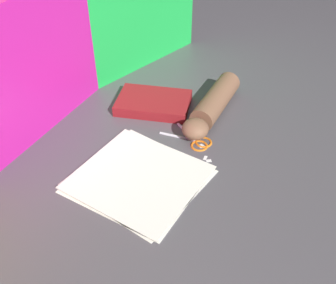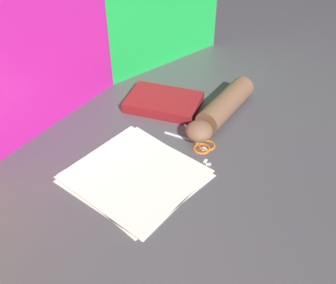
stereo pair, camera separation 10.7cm
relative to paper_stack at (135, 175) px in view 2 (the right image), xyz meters
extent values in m
plane|color=#4C494F|center=(0.12, 0.00, 0.00)|extent=(6.00, 6.00, 0.00)
cube|color=#D81E9E|center=(0.13, 0.38, 0.20)|extent=(0.76, 0.12, 0.41)
cube|color=white|center=(0.00, 0.00, 0.00)|extent=(0.31, 0.33, 0.00)
cube|color=white|center=(0.00, 0.00, 0.00)|extent=(0.31, 0.33, 0.00)
cube|color=white|center=(0.00, 0.00, 0.00)|extent=(0.30, 0.32, 0.00)
cube|color=maroon|center=(0.30, 0.16, 0.01)|extent=(0.24, 0.28, 0.03)
sphere|color=silver|center=(0.22, -0.04, 0.00)|extent=(0.01, 0.01, 0.01)
cylinder|color=silver|center=(0.21, 0.01, 0.00)|extent=(0.03, 0.11, 0.01)
torus|color=orange|center=(0.23, -0.07, 0.00)|extent=(0.06, 0.06, 0.01)
cylinder|color=silver|center=(0.25, 0.01, 0.00)|extent=(0.06, 0.10, 0.01)
torus|color=orange|center=(0.21, -0.07, 0.00)|extent=(0.07, 0.07, 0.01)
cylinder|color=brown|center=(0.40, -0.02, 0.03)|extent=(0.27, 0.11, 0.08)
ellipsoid|color=brown|center=(0.23, -0.04, 0.03)|extent=(0.09, 0.09, 0.06)
cube|color=white|center=(0.17, -0.12, 0.00)|extent=(0.02, 0.02, 0.00)
cube|color=white|center=(0.17, -0.11, 0.00)|extent=(0.02, 0.01, 0.00)
cube|color=white|center=(0.21, -0.07, 0.00)|extent=(0.02, 0.02, 0.00)
cylinder|color=black|center=(-0.11, -0.01, 0.00)|extent=(0.04, 0.14, 0.01)
camera|label=1|loc=(-0.58, -0.48, 0.73)|focal=42.00mm
camera|label=2|loc=(-0.52, -0.56, 0.73)|focal=42.00mm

